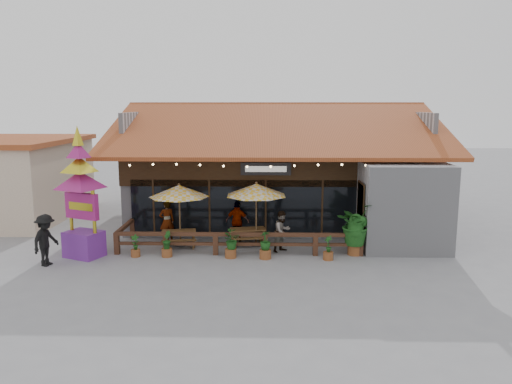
{
  "coord_description": "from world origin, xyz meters",
  "views": [
    {
      "loc": [
        -0.42,
        -19.81,
        5.97
      ],
      "look_at": [
        -0.92,
        1.5,
        2.22
      ],
      "focal_mm": 35.0,
      "sensor_mm": 36.0,
      "label": 1
    }
  ],
  "objects_px": {
    "umbrella_left": "(179,191)",
    "pedestrian": "(46,240)",
    "picnic_table_left": "(179,236)",
    "tropical_plant": "(356,225)",
    "thai_sign_tower": "(80,184)",
    "picnic_table_right": "(248,234)",
    "umbrella_right": "(256,190)"
  },
  "relations": [
    {
      "from": "umbrella_left",
      "to": "tropical_plant",
      "type": "relative_size",
      "value": 1.32
    },
    {
      "from": "umbrella_right",
      "to": "tropical_plant",
      "type": "xyz_separation_m",
      "value": [
        4.0,
        -1.21,
        -1.2
      ]
    },
    {
      "from": "umbrella_left",
      "to": "picnic_table_left",
      "type": "relative_size",
      "value": 1.74
    },
    {
      "from": "umbrella_left",
      "to": "pedestrian",
      "type": "height_order",
      "value": "umbrella_left"
    },
    {
      "from": "umbrella_right",
      "to": "thai_sign_tower",
      "type": "distance_m",
      "value": 7.03
    },
    {
      "from": "umbrella_left",
      "to": "picnic_table_right",
      "type": "xyz_separation_m",
      "value": [
        2.89,
        0.21,
        -1.89
      ]
    },
    {
      "from": "umbrella_left",
      "to": "picnic_table_left",
      "type": "bearing_deg",
      "value": -102.09
    },
    {
      "from": "picnic_table_left",
      "to": "tropical_plant",
      "type": "distance_m",
      "value": 7.4
    },
    {
      "from": "umbrella_left",
      "to": "tropical_plant",
      "type": "bearing_deg",
      "value": -9.02
    },
    {
      "from": "picnic_table_right",
      "to": "thai_sign_tower",
      "type": "bearing_deg",
      "value": -163.74
    },
    {
      "from": "umbrella_left",
      "to": "tropical_plant",
      "type": "distance_m",
      "value": 7.43
    },
    {
      "from": "picnic_table_left",
      "to": "thai_sign_tower",
      "type": "distance_m",
      "value": 4.56
    },
    {
      "from": "picnic_table_left",
      "to": "umbrella_right",
      "type": "bearing_deg",
      "value": 3.7
    },
    {
      "from": "picnic_table_left",
      "to": "tropical_plant",
      "type": "height_order",
      "value": "tropical_plant"
    },
    {
      "from": "picnic_table_left",
      "to": "pedestrian",
      "type": "height_order",
      "value": "pedestrian"
    },
    {
      "from": "pedestrian",
      "to": "picnic_table_left",
      "type": "bearing_deg",
      "value": -45.91
    },
    {
      "from": "tropical_plant",
      "to": "pedestrian",
      "type": "distance_m",
      "value": 11.92
    },
    {
      "from": "thai_sign_tower",
      "to": "picnic_table_right",
      "type": "bearing_deg",
      "value": 16.26
    },
    {
      "from": "umbrella_right",
      "to": "tropical_plant",
      "type": "relative_size",
      "value": 1.57
    },
    {
      "from": "umbrella_left",
      "to": "thai_sign_tower",
      "type": "xyz_separation_m",
      "value": [
        -3.54,
        -1.66,
        0.58
      ]
    },
    {
      "from": "umbrella_left",
      "to": "pedestrian",
      "type": "relative_size",
      "value": 1.45
    },
    {
      "from": "umbrella_left",
      "to": "umbrella_right",
      "type": "bearing_deg",
      "value": 1.08
    },
    {
      "from": "picnic_table_right",
      "to": "thai_sign_tower",
      "type": "height_order",
      "value": "thai_sign_tower"
    },
    {
      "from": "pedestrian",
      "to": "thai_sign_tower",
      "type": "bearing_deg",
      "value": -28.22
    },
    {
      "from": "umbrella_right",
      "to": "thai_sign_tower",
      "type": "height_order",
      "value": "thai_sign_tower"
    },
    {
      "from": "umbrella_left",
      "to": "pedestrian",
      "type": "xyz_separation_m",
      "value": [
        -4.55,
        -2.79,
        -1.39
      ]
    },
    {
      "from": "thai_sign_tower",
      "to": "pedestrian",
      "type": "bearing_deg",
      "value": -132.08
    },
    {
      "from": "umbrella_right",
      "to": "picnic_table_left",
      "type": "relative_size",
      "value": 2.07
    },
    {
      "from": "umbrella_right",
      "to": "picnic_table_left",
      "type": "bearing_deg",
      "value": -176.3
    },
    {
      "from": "thai_sign_tower",
      "to": "tropical_plant",
      "type": "height_order",
      "value": "thai_sign_tower"
    },
    {
      "from": "umbrella_left",
      "to": "picnic_table_right",
      "type": "distance_m",
      "value": 3.46
    },
    {
      "from": "tropical_plant",
      "to": "pedestrian",
      "type": "xyz_separation_m",
      "value": [
        -11.81,
        -1.63,
        -0.25
      ]
    }
  ]
}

